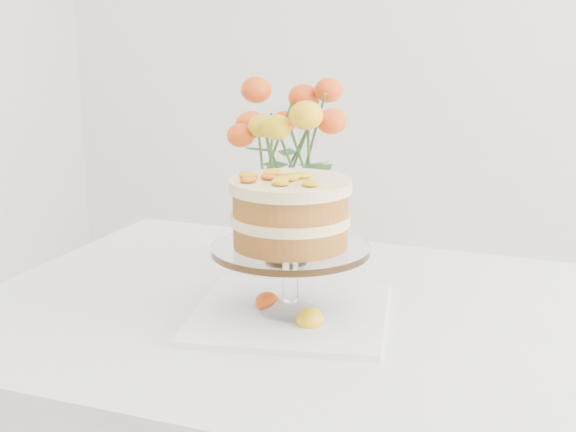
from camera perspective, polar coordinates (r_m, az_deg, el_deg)
name	(u,v)px	position (r m, az deg, el deg)	size (l,w,h in m)	color
table	(357,358)	(1.47, 4.90, -10.00)	(1.43, 0.93, 0.76)	tan
napkin	(290,314)	(1.42, 0.17, -6.98)	(0.33, 0.33, 0.01)	white
cake_stand	(290,220)	(1.37, 0.18, -0.29)	(0.28, 0.28, 0.25)	white
rose_vase	(286,149)	(1.60, -0.15, 4.78)	(0.36, 0.36, 0.44)	white
loose_rose_near	(310,319)	(1.36, 1.58, -7.37)	(0.08, 0.05, 0.04)	yellow
loose_rose_far	(268,303)	(1.44, -1.46, -6.17)	(0.08, 0.04, 0.04)	#DF450A
stray_petal_a	(274,324)	(1.38, -1.03, -7.72)	(0.03, 0.02, 0.00)	gold
stray_petal_b	(321,342)	(1.32, 2.38, -8.92)	(0.03, 0.02, 0.00)	gold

